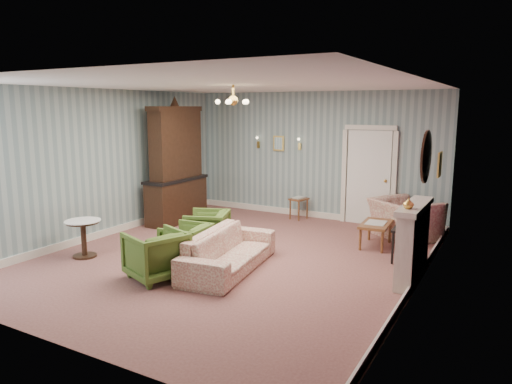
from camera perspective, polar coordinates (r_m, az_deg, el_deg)
The scene contains 27 objects.
floor at distance 8.17m, azimuth -2.62°, elevation -7.93°, with size 7.00×7.00×0.00m, color #8D5A52.
ceiling at distance 7.77m, azimuth -2.80°, elevation 12.84°, with size 7.00×7.00×0.00m, color white.
wall_back at distance 10.95m, azimuth 7.05°, elevation 4.40°, with size 6.00×6.00×0.00m, color slate.
wall_front at distance 5.25m, azimuth -23.34°, elevation -2.62°, with size 6.00×6.00×0.00m, color slate.
wall_left at distance 9.75m, azimuth -17.87°, elevation 3.29°, with size 7.00×7.00×0.00m, color slate.
wall_right at distance 6.77m, azimuth 19.40°, elevation 0.35°, with size 7.00×7.00×0.00m, color slate.
wall_right_floral at distance 6.77m, azimuth 19.28°, elevation 0.36°, with size 7.00×7.00×0.00m, color #B35965.
door at distance 10.53m, azimuth 13.48°, elevation 1.94°, with size 1.12×0.12×2.16m, color white, non-canonical shape.
olive_chair_a at distance 7.25m, azimuth -11.98°, elevation -7.18°, with size 0.79×0.74×0.81m, color #476623.
olive_chair_b at distance 7.93m, azimuth -8.44°, elevation -5.90°, with size 0.69×0.65×0.71m, color #476623.
olive_chair_c at distance 8.71m, azimuth -5.95°, elevation -4.25°, with size 0.73×0.68×0.75m, color #476623.
sofa_chintz at distance 7.48m, azimuth -3.32°, elevation -6.33°, with size 2.12×0.62×0.83m, color #9F4940.
wingback_chair at distance 9.68m, azimuth 17.62°, elevation -2.38°, with size 1.17×0.76×1.02m, color #9F4940.
dresser at distance 10.58m, azimuth -9.71°, elevation 3.65°, with size 0.57×1.63×2.72m, color black, non-canonical shape.
fireplace at distance 7.36m, azimuth 18.48°, elevation -5.78°, with size 0.30×1.40×1.16m, color beige, non-canonical shape.
mantel_vase at distance 6.83m, azimuth 17.98°, elevation -1.33°, with size 0.15×0.15×0.15m, color gold.
oval_mirror at distance 7.11m, azimuth 19.84°, elevation 4.03°, with size 0.04×0.76×0.84m, color white, non-canonical shape.
framed_print at distance 8.47m, azimuth 21.34°, elevation 3.12°, with size 0.04×0.34×0.42m, color gold, non-canonical shape.
coffee_table at distance 9.02m, azimuth 14.26°, elevation -5.00°, with size 0.49×0.88×0.45m, color brown, non-canonical shape.
side_table_black at distance 8.17m, azimuth 17.50°, elevation -6.28°, with size 0.39×0.39×0.58m, color black, non-canonical shape.
pedestal_table at distance 8.63m, azimuth -20.13°, elevation -5.31°, with size 0.60×0.60×0.65m, color black, non-canonical shape.
nesting_table at distance 10.89m, azimuth 5.20°, elevation -1.91°, with size 0.32×0.41×0.53m, color brown, non-canonical shape.
gilt_mirror_back at distance 11.26m, azimuth 2.74°, elevation 5.90°, with size 0.28×0.06×0.36m, color gold, non-canonical shape.
sconce_left at distance 11.50m, azimuth 0.22°, elevation 6.00°, with size 0.16×0.12×0.30m, color gold, non-canonical shape.
sconce_right at distance 11.01m, azimuth 5.26°, elevation 5.77°, with size 0.16×0.12×0.30m, color gold, non-canonical shape.
chandelier at distance 7.76m, azimuth -2.78°, elevation 10.85°, with size 0.56×0.56×0.36m, color gold, non-canonical shape.
burgundy_cushion at distance 9.55m, azimuth 17.13°, elevation -2.72°, with size 0.38×0.10×0.38m, color maroon.
Camera 1 is at (4.11, -6.59, 2.54)m, focal length 33.04 mm.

